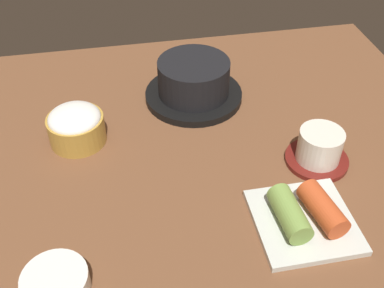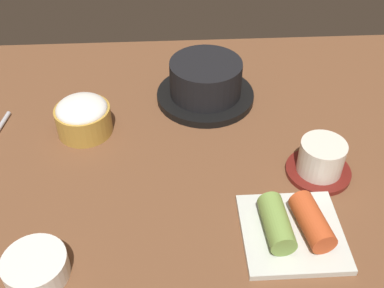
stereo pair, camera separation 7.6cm
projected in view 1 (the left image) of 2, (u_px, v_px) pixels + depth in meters
The scene contains 6 objects.
dining_table at pixel (178, 155), 79.58cm from camera, with size 100.00×76.00×2.00cm, color brown.
stone_pot at pixel (194, 82), 88.07cm from camera, with size 18.67×18.67×8.03cm.
rice_bowl at pixel (76, 125), 78.83cm from camera, with size 9.65×9.65×6.60cm.
tea_cup_with_saucer at pixel (319, 148), 75.14cm from camera, with size 10.38×10.38×6.14cm.
kimchi_plate at pixel (305, 216), 66.02cm from camera, with size 14.08×14.08×4.59cm.
side_bowl_near at pixel (56, 283), 57.81cm from camera, with size 8.38×8.38×3.24cm.
Camera 1 is at (-8.74, -57.98, 54.89)cm, focal length 43.53 mm.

